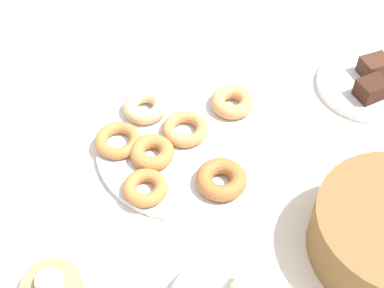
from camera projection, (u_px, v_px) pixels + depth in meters
ground_plane at (182, 149)px, 1.02m from camera, size 2.40×2.40×0.00m
donut_plate at (182, 147)px, 1.01m from camera, size 0.32×0.32×0.01m
donut_0 at (232, 102)px, 1.06m from camera, size 0.12×0.12×0.03m
donut_1 at (145, 107)px, 1.05m from camera, size 0.12×0.12×0.03m
donut_2 at (118, 140)px, 1.00m from camera, size 0.12×0.12×0.02m
donut_3 at (220, 180)px, 0.94m from camera, size 0.13×0.13×0.03m
donut_4 at (145, 188)px, 0.93m from camera, size 0.09×0.09×0.02m
donut_5 at (185, 129)px, 1.02m from camera, size 0.12×0.12×0.02m
donut_6 at (152, 152)px, 0.98m from camera, size 0.11×0.11×0.03m
cake_plate at (367, 86)px, 1.12m from camera, size 0.21×0.21×0.01m
brownie_near at (374, 67)px, 1.12m from camera, size 0.07×0.06×0.04m
brownie_far at (371, 89)px, 1.08m from camera, size 0.06×0.05×0.04m
candle_holder at (52, 288)px, 0.82m from camera, size 0.09×0.09×0.02m
tealight at (49, 282)px, 0.81m from camera, size 0.04×0.04×0.02m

